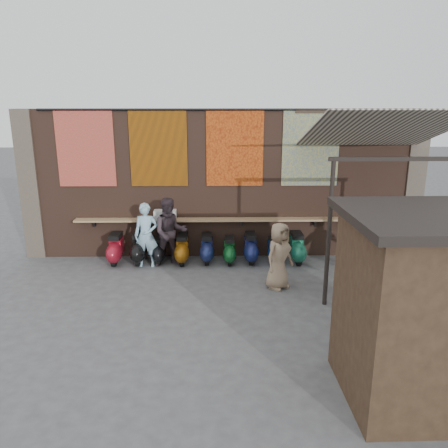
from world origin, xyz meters
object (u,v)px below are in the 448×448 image
shopper_grey (370,265)px  shopper_tan (279,256)px  scooter_stool_0 (116,249)px  scooter_stool_6 (251,248)px  diner_right (170,232)px  scooter_stool_4 (207,248)px  scooter_stool_5 (229,250)px  shopper_navy (412,254)px  scooter_stool_3 (182,249)px  scooter_stool_8 (297,248)px  diner_left (146,235)px  market_stall (438,313)px  scooter_stool_1 (139,248)px  shelf_box (165,215)px  scooter_stool_7 (274,250)px  scooter_stool_2 (159,250)px

shopper_grey → shopper_tan: size_ratio=1.15×
scooter_stool_0 → scooter_stool_6: bearing=0.3°
scooter_stool_6 → diner_right: bearing=-173.7°
shopper_tan → scooter_stool_4: bearing=93.1°
scooter_stool_5 → shopper_grey: size_ratio=0.41×
shopper_navy → scooter_stool_3: bearing=-66.9°
diner_right → shopper_navy: 5.79m
scooter_stool_8 → diner_right: (-3.35, -0.17, 0.50)m
scooter_stool_3 → scooter_stool_8: size_ratio=0.95×
scooter_stool_5 → diner_left: size_ratio=0.43×
shopper_navy → shopper_tan: shopper_navy is taller
scooter_stool_4 → market_stall: market_stall is taller
scooter_stool_4 → diner_right: size_ratio=0.44×
scooter_stool_1 → scooter_stool_3: bearing=-3.0°
diner_left → scooter_stool_0: bearing=165.3°
diner_left → shopper_tan: bearing=-25.0°
shelf_box → shopper_tan: 3.48m
shelf_box → scooter_stool_1: (-0.69, -0.26, -0.84)m
scooter_stool_7 → diner_left: 3.40m
scooter_stool_1 → scooter_stool_2: scooter_stool_1 is taller
market_stall → shopper_grey: bearing=86.9°
scooter_stool_8 → shopper_grey: shopper_grey is taller
diner_left → market_stall: size_ratio=0.64×
scooter_stool_1 → diner_right: diner_right is taller
shelf_box → scooter_stool_6: bearing=-7.0°
scooter_stool_6 → scooter_stool_8: size_ratio=0.97×
scooter_stool_0 → scooter_stool_1: 0.62m
shelf_box → shopper_navy: 6.15m
scooter_stool_1 → shopper_navy: (6.34, -2.16, 0.54)m
scooter_stool_2 → scooter_stool_4: (1.28, -0.00, 0.04)m
scooter_stool_1 → market_stall: size_ratio=0.32×
scooter_stool_4 → scooter_stool_7: (1.79, -0.07, -0.03)m
scooter_stool_3 → shopper_tan: shopper_tan is taller
scooter_stool_2 → scooter_stool_6: bearing=-0.6°
scooter_stool_2 → scooter_stool_3: bearing=-6.5°
scooter_stool_5 → market_stall: bearing=-63.9°
diner_left → shopper_grey: bearing=-25.9°
scooter_stool_1 → scooter_stool_5: bearing=-1.8°
scooter_stool_1 → scooter_stool_8: size_ratio=1.01×
scooter_stool_5 → shopper_tan: (1.08, -1.67, 0.43)m
scooter_stool_4 → diner_right: (-0.94, -0.26, 0.53)m
diner_right → market_stall: (4.27, -5.40, 0.41)m
shopper_navy → shopper_grey: 1.19m
scooter_stool_8 → diner_right: diner_right is taller
shelf_box → diner_left: 0.80m
diner_left → shopper_grey: 5.56m
scooter_stool_0 → scooter_stool_5: size_ratio=1.15×
scooter_stool_8 → diner_left: 4.00m
shopper_grey → diner_left: bearing=-17.2°
scooter_stool_5 → scooter_stool_8: scooter_stool_8 is taller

